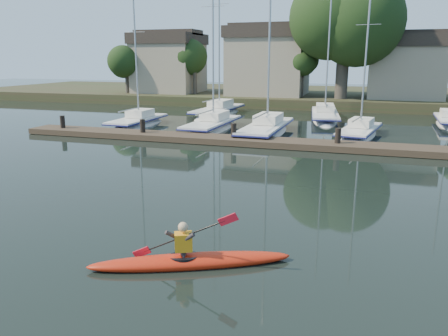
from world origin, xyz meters
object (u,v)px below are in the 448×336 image
(dock, at_px, (284,143))
(sailboat_2, at_px, (266,137))
(sailboat_0, at_px, (138,128))
(sailboat_1, at_px, (212,132))
(sailboat_5, at_px, (218,117))
(sailboat_3, at_px, (359,139))
(kayak, at_px, (189,258))
(sailboat_6, at_px, (324,122))

(dock, height_order, sailboat_2, sailboat_2)
(sailboat_0, relative_size, sailboat_1, 0.82)
(dock, relative_size, sailboat_5, 2.10)
(dock, bearing_deg, sailboat_3, 49.50)
(kayak, distance_m, sailboat_1, 21.00)
(kayak, distance_m, sailboat_3, 20.63)
(kayak, relative_size, sailboat_1, 0.33)
(sailboat_1, relative_size, sailboat_3, 1.19)
(sailboat_2, distance_m, sailboat_3, 6.03)
(sailboat_3, xyz_separation_m, sailboat_5, (-12.21, 7.71, -0.02))
(sailboat_6, bearing_deg, dock, -102.35)
(sailboat_3, bearing_deg, sailboat_6, 120.70)
(sailboat_0, height_order, sailboat_3, sailboat_3)
(sailboat_1, bearing_deg, sailboat_5, 107.14)
(sailboat_0, xyz_separation_m, sailboat_3, (15.91, 0.33, 0.01))
(sailboat_2, bearing_deg, dock, -62.78)
(kayak, height_order, sailboat_1, sailboat_1)
(sailboat_0, bearing_deg, dock, -19.83)
(sailboat_1, bearing_deg, dock, -35.75)
(sailboat_2, xyz_separation_m, sailboat_6, (3.09, 8.56, 0.01))
(kayak, xyz_separation_m, dock, (-0.42, 15.49, 0.01))
(sailboat_0, height_order, sailboat_6, sailboat_6)
(dock, relative_size, sailboat_0, 2.88)
(sailboat_0, bearing_deg, sailboat_3, 2.15)
(sailboat_1, height_order, sailboat_2, sailboat_2)
(sailboat_2, height_order, sailboat_3, sailboat_2)
(sailboat_0, bearing_deg, sailboat_5, 66.24)
(kayak, xyz_separation_m, sailboat_5, (-8.52, 28.00, -0.40))
(sailboat_3, bearing_deg, sailboat_1, -168.43)
(sailboat_5, bearing_deg, sailboat_1, -70.61)
(sailboat_2, xyz_separation_m, sailboat_3, (5.95, 0.99, 0.02))
(sailboat_0, xyz_separation_m, sailboat_2, (9.96, -0.67, -0.01))
(dock, xyz_separation_m, sailboat_2, (-1.84, 3.82, -0.40))
(sailboat_2, bearing_deg, sailboat_6, 71.59)
(kayak, xyz_separation_m, sailboat_6, (0.83, 27.86, -0.38))
(sailboat_3, bearing_deg, sailboat_5, 157.75)
(dock, distance_m, sailboat_3, 6.34)
(kayak, xyz_separation_m, sailboat_1, (-6.33, 20.02, -0.39))
(dock, distance_m, sailboat_2, 4.26)
(sailboat_3, relative_size, sailboat_5, 0.75)
(sailboat_2, distance_m, sailboat_6, 9.10)
(kayak, distance_m, dock, 15.49)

